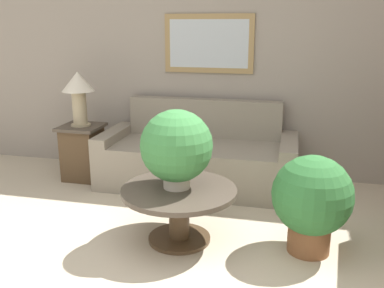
# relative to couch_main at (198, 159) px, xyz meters

# --- Properties ---
(wall_back) EXTENTS (7.49, 0.09, 2.60)m
(wall_back) POSITION_rel_couch_main_xyz_m (0.19, 0.49, 1.00)
(wall_back) COLOR gray
(wall_back) RESTS_ON ground_plane
(couch_main) EXTENTS (2.13, 0.91, 0.91)m
(couch_main) POSITION_rel_couch_main_xyz_m (0.00, 0.00, 0.00)
(couch_main) COLOR gray
(couch_main) RESTS_ON ground_plane
(coffee_table) EXTENTS (0.94, 0.94, 0.46)m
(coffee_table) POSITION_rel_couch_main_xyz_m (0.13, -1.30, 0.03)
(coffee_table) COLOR #4C3823
(coffee_table) RESTS_ON ground_plane
(side_table) EXTENTS (0.46, 0.46, 0.63)m
(side_table) POSITION_rel_couch_main_xyz_m (-1.34, -0.12, 0.02)
(side_table) COLOR #4C3823
(side_table) RESTS_ON ground_plane
(table_lamp) EXTENTS (0.36, 0.36, 0.61)m
(table_lamp) POSITION_rel_couch_main_xyz_m (-1.34, -0.12, 0.75)
(table_lamp) COLOR tan
(table_lamp) RESTS_ON side_table
(potted_plant_on_table) EXTENTS (0.58, 0.58, 0.64)m
(potted_plant_on_table) POSITION_rel_couch_main_xyz_m (0.11, -1.28, 0.50)
(potted_plant_on_table) COLOR beige
(potted_plant_on_table) RESTS_ON coffee_table
(potted_plant_floor) EXTENTS (0.62, 0.62, 0.79)m
(potted_plant_floor) POSITION_rel_couch_main_xyz_m (1.18, -1.24, 0.14)
(potted_plant_floor) COLOR brown
(potted_plant_floor) RESTS_ON ground_plane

